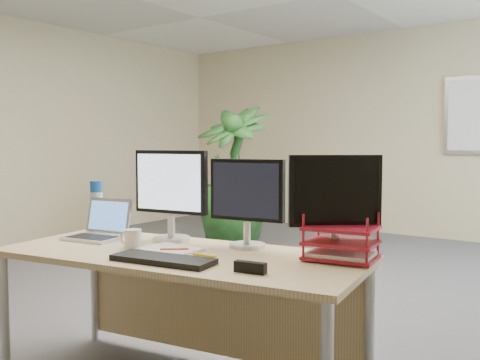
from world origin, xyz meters
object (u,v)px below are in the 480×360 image
Objects in this scene: desk at (191,277)px; laptop at (100,228)px; monitor_left at (171,189)px; floor_plant at (233,185)px; monitor_right at (247,197)px.

desk is 5.59× the size of laptop.
desk is 0.65m from laptop.
floor_plant is at bearing 120.61° from monitor_left.
monitor_left is 1.45× the size of laptop.
monitor_left is 0.47m from laptop.
desk is at bearing -56.74° from floor_plant.
floor_plant reaches higher than monitor_right.
desk is 0.50m from monitor_left.
desk is 4.22× the size of monitor_right.
laptop is (-0.61, -0.07, 0.20)m from desk.
monitor_right is (0.44, 0.09, -0.02)m from monitor_left.
monitor_left is 1.09× the size of monitor_right.
monitor_left reaches higher than laptop.
floor_plant reaches higher than laptop.
monitor_right is (1.98, -2.51, 0.19)m from floor_plant.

